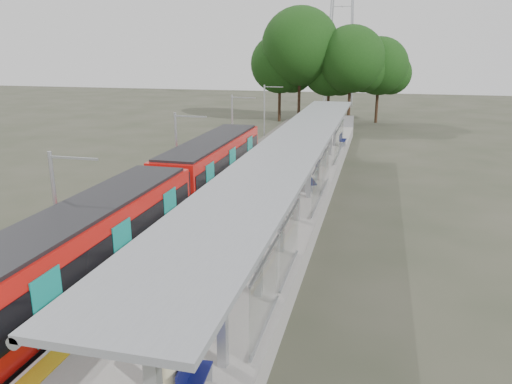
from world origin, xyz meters
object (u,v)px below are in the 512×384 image
Objects in this scene: info_pillar_near at (170,375)px; info_pillar_far at (290,169)px; bench_near at (192,376)px; train at (167,194)px; bench_mid at (309,180)px; bench_far at (342,139)px; litter_bin at (280,203)px.

info_pillar_far is at bearing 116.84° from info_pillar_near.
bench_near is 0.58m from info_pillar_near.
train reaches higher than bench_mid.
bench_near is at bearing -64.07° from train.
info_pillar_near reaches higher than bench_far.
bench_near is at bearing -94.74° from info_pillar_far.
bench_far is at bearing 71.92° from info_pillar_far.
bench_near is 33.60m from bench_far.
bench_far is 33.97m from info_pillar_near.
bench_near is 14.45m from litter_bin.
bench_near is 0.83× the size of info_pillar_far.
train is at bearing 138.26° from info_pillar_near.
info_pillar_far is at bearing 114.75° from bench_mid.
bench_mid is at bearing 85.40° from bench_near.
info_pillar_far is (4.86, 7.87, -0.24)m from train.
info_pillar_near is at bearing -88.78° from bench_far.
bench_mid is at bearing 79.81° from litter_bin.
bench_mid is (6.29, 6.36, -0.47)m from train.
bench_mid reaches higher than bench_near.
bench_mid is (0.14, 19.00, 0.03)m from bench_near.
train is 16.26× the size of bench_mid.
bench_far is 0.81× the size of info_pillar_far.
info_pillar_near is 14.80m from litter_bin.
litter_bin is at bearing 115.49° from info_pillar_near.
bench_mid is 1.93× the size of litter_bin.
bench_mid is 19.37m from info_pillar_near.
bench_far is 13.27m from info_pillar_far.
train is 8.96m from bench_mid.
info_pillar_near is at bearing -95.91° from info_pillar_far.
bench_far is 1.74× the size of litter_bin.
bench_mid reaches higher than litter_bin.
info_pillar_far is 6.11m from litter_bin.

